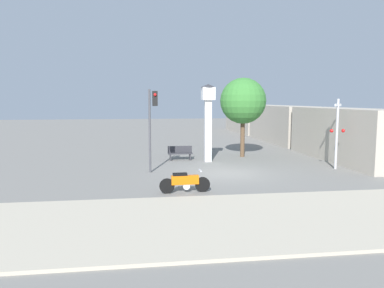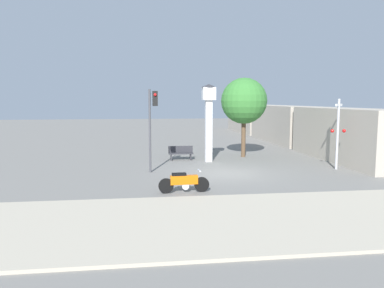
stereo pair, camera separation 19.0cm
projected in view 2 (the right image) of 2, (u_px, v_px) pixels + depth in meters
ground_plane at (226, 173)px, 20.09m from camera, size 120.00×120.00×0.00m
sidewalk_strip at (278, 218)px, 12.35m from camera, size 36.00×6.00×0.10m
motorcycle at (184, 182)px, 15.89m from camera, size 2.18×0.47×0.96m
clock_tower at (209, 111)px, 23.65m from camera, size 0.95×0.95×4.92m
freight_train at (282, 124)px, 35.39m from camera, size 2.80×33.17×3.40m
traffic_light at (152, 116)px, 20.06m from camera, size 0.50×0.35×4.51m
railroad_crossing_signal at (338, 131)px, 21.09m from camera, size 0.90×0.82×4.00m
street_tree at (244, 101)px, 25.56m from camera, size 3.14×3.14×5.44m
bench at (181, 153)px, 24.55m from camera, size 1.60×0.44×0.92m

